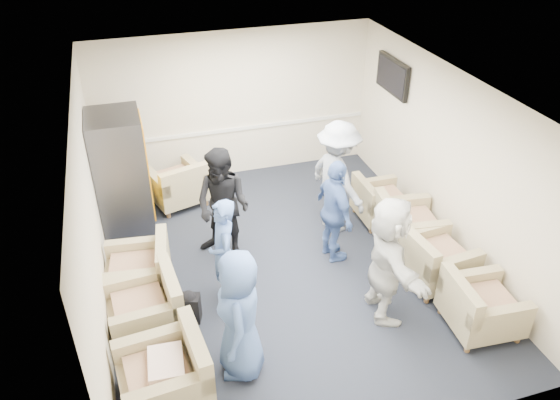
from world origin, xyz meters
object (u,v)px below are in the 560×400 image
object	(u,v)px
vending_machine	(122,174)
person_front_left	(240,315)
armchair_right_midfar	(405,227)
person_back_right	(337,178)
armchair_corner	(179,186)
armchair_left_near	(169,376)
person_back_left	(223,206)
armchair_left_mid	(149,309)
person_front_right	(388,259)
armchair_right_near	(478,308)
armchair_left_far	(142,272)
armchair_right_midnear	(432,261)
person_mid_right	(335,212)
person_mid_left	(224,254)
armchair_right_far	(379,203)

from	to	relation	value
vending_machine	person_front_left	size ratio (longest dim) A/B	1.19
armchair_right_midfar	person_back_right	world-z (taller)	person_back_right
armchair_corner	armchair_left_near	bearing A→B (deg)	63.78
armchair_corner	person_back_left	bearing A→B (deg)	88.57
armchair_left_mid	armchair_right_midfar	world-z (taller)	armchair_right_midfar
person_front_left	person_front_right	world-z (taller)	person_front_right
armchair_left_mid	armchair_right_near	distance (m)	4.11
person_back_left	armchair_left_near	bearing A→B (deg)	-73.88
armchair_left_far	armchair_right_midnear	xyz separation A→B (m)	(3.88, -0.95, 0.01)
armchair_left_mid	armchair_right_midnear	world-z (taller)	armchair_right_midnear
armchair_left_mid	person_back_right	world-z (taller)	person_back_right
armchair_left_mid	person_mid_right	size ratio (longest dim) A/B	0.58
armchair_right_midfar	person_mid_left	world-z (taller)	person_mid_left
armchair_right_near	person_front_right	world-z (taller)	person_front_right
armchair_left_near	vending_machine	distance (m)	3.61
armchair_left_near	vending_machine	bearing A→B (deg)	177.68
armchair_right_near	armchair_right_midfar	bearing A→B (deg)	5.38
person_mid_left	person_mid_right	xyz separation A→B (m)	(1.72, 0.47, 0.02)
armchair_right_far	person_front_right	world-z (taller)	person_front_right
armchair_right_far	person_back_left	size ratio (longest dim) A/B	0.45
person_front_right	armchair_right_midfar	bearing A→B (deg)	-30.59
person_back_left	person_front_right	xyz separation A→B (m)	(1.71, -1.81, -0.00)
armchair_left_far	person_front_left	xyz separation A→B (m)	(0.97, -1.69, 0.49)
person_mid_left	person_back_right	world-z (taller)	person_back_right
armchair_left_far	armchair_left_mid	bearing A→B (deg)	8.37
armchair_right_far	person_mid_right	distance (m)	1.41
person_front_left	person_back_right	bearing A→B (deg)	152.32
armchair_left_far	person_back_left	size ratio (longest dim) A/B	0.55
armchair_right_midnear	armchair_right_near	bearing A→B (deg)	178.61
vending_machine	person_front_left	distance (m)	3.51
armchair_right_midfar	person_back_left	size ratio (longest dim) A/B	0.57
armchair_right_midfar	person_front_right	size ratio (longest dim) A/B	0.57
armchair_right_near	person_front_left	bearing A→B (deg)	89.21
armchair_corner	person_mid_left	xyz separation A→B (m)	(0.24, -2.65, 0.44)
armchair_right_near	armchair_right_midfar	distance (m)	1.82
armchair_corner	person_front_right	size ratio (longest dim) A/B	0.62
armchair_corner	armchair_left_mid	bearing A→B (deg)	58.21
armchair_right_near	person_front_right	distance (m)	1.29
person_front_left	armchair_left_mid	bearing A→B (deg)	-120.20
armchair_right_midfar	person_back_left	bearing A→B (deg)	83.65
armchair_left_near	person_front_right	size ratio (longest dim) A/B	0.57
armchair_left_far	armchair_right_midfar	world-z (taller)	armchair_right_midfar
person_back_left	person_back_right	xyz separation A→B (m)	(1.84, 0.19, 0.05)
armchair_left_mid	armchair_right_near	xyz separation A→B (m)	(3.93, -1.18, -0.01)
person_mid_right	person_back_left	bearing A→B (deg)	65.71
armchair_right_midnear	person_front_right	size ratio (longest dim) A/B	0.55
armchair_corner	person_mid_right	xyz separation A→B (m)	(1.96, -2.18, 0.46)
armchair_right_midfar	armchair_corner	bearing A→B (deg)	60.58
vending_machine	person_mid_left	distance (m)	2.44
armchair_right_far	armchair_corner	size ratio (longest dim) A/B	0.73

